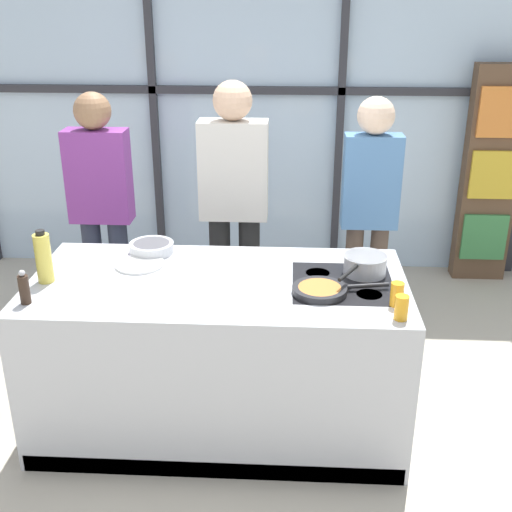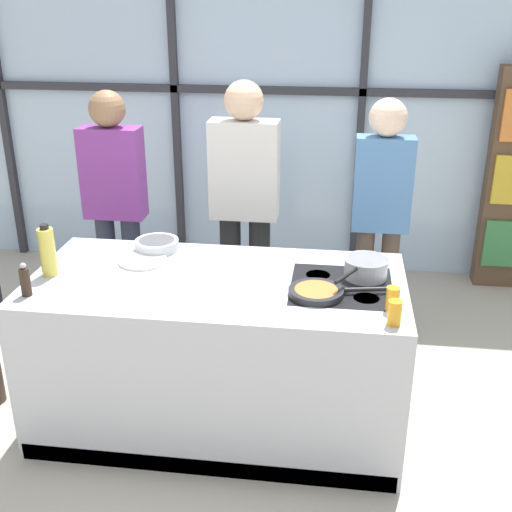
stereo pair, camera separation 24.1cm
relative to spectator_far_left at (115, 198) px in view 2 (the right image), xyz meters
name	(u,v)px [view 2 (the right image)]	position (x,y,z in m)	size (l,w,h in m)	color
ground_plane	(220,418)	(0.89, -1.00, -0.99)	(18.00, 18.00, 0.00)	#BCB29E
back_window_wall	(268,106)	(0.89, 1.31, 0.42)	(6.40, 0.10, 2.80)	silver
demo_island	(219,352)	(0.89, -1.00, -0.54)	(1.98, 0.96, 0.89)	#B7BABF
spectator_far_left	(115,198)	(0.00, 0.00, 0.00)	(0.41, 0.24, 1.71)	#232838
spectator_center_left	(245,198)	(0.89, 0.00, 0.04)	(0.45, 0.25, 1.79)	black
spectator_center_right	(381,207)	(1.79, 0.00, 0.01)	(0.37, 0.24, 1.69)	#47382D
frying_pan	(318,292)	(1.43, -1.12, -0.07)	(0.49, 0.28, 0.04)	#232326
saucepan	(366,267)	(1.67, -0.88, -0.04)	(0.28, 0.40, 0.11)	silver
white_plate	(143,261)	(0.44, -0.83, -0.09)	(0.27, 0.27, 0.01)	white
mixing_bowl	(157,244)	(0.47, -0.64, -0.06)	(0.25, 0.25, 0.06)	silver
oil_bottle	(48,251)	(0.00, -1.06, 0.04)	(0.08, 0.08, 0.29)	#E0CC4C
pepper_grinder	(25,281)	(-0.01, -1.31, -0.01)	(0.05, 0.05, 0.18)	#332319
juice_glass_near	(395,313)	(1.79, -1.38, -0.03)	(0.06, 0.06, 0.12)	orange
juice_glass_far	(393,299)	(1.79, -1.24, -0.03)	(0.06, 0.06, 0.12)	orange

